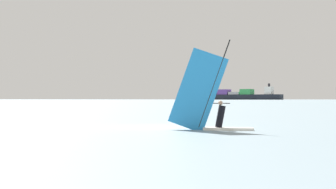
{
  "coord_description": "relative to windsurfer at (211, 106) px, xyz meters",
  "views": [
    {
      "loc": [
        7.76,
        -18.59,
        1.47
      ],
      "look_at": [
        -0.79,
        2.9,
        1.73
      ],
      "focal_mm": 40.98,
      "sensor_mm": 36.0,
      "label": 1
    }
  ],
  "objects": [
    {
      "name": "windsurfer",
      "position": [
        0.0,
        0.0,
        0.0
      ],
      "size": [
        3.97,
        1.4,
        4.44
      ],
      "rotation": [
        0.0,
        0.0,
        0.26
      ],
      "color": "white",
      "rests_on": "ground_plane"
    },
    {
      "name": "cargo_ship",
      "position": [
        -154.25,
        723.92,
        6.8
      ],
      "size": [
        193.12,
        64.95,
        29.9
      ],
      "rotation": [
        0.0,
        0.0,
        2.92
      ],
      "color": "black",
      "rests_on": "ground_plane"
    },
    {
      "name": "ground_plane",
      "position": [
        -2.98,
        1.02,
        -1.13
      ],
      "size": [
        4000.0,
        4000.0,
        0.0
      ],
      "primitive_type": "plane",
      "color": "gray"
    }
  ]
}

